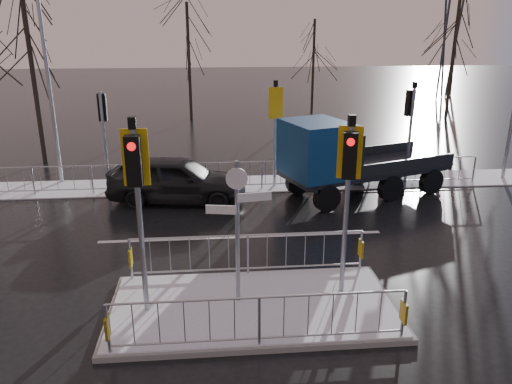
{
  "coord_description": "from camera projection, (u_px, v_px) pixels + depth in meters",
  "views": [
    {
      "loc": [
        -0.76,
        -9.15,
        5.78
      ],
      "look_at": [
        0.29,
        2.45,
        1.8
      ],
      "focal_mm": 35.0,
      "sensor_mm": 36.0,
      "label": 1
    }
  ],
  "objects": [
    {
      "name": "ground",
      "position": [
        253.0,
        310.0,
        10.55
      ],
      "size": [
        120.0,
        120.0,
        0.0
      ],
      "primitive_type": "plane",
      "color": "black",
      "rests_on": "ground"
    },
    {
      "name": "snow_verge",
      "position": [
        234.0,
        184.0,
        18.65
      ],
      "size": [
        30.0,
        2.0,
        0.04
      ],
      "primitive_type": "cube",
      "color": "white",
      "rests_on": "ground"
    },
    {
      "name": "lane_markings",
      "position": [
        254.0,
        319.0,
        10.24
      ],
      "size": [
        8.0,
        11.38,
        0.01
      ],
      "color": "silver",
      "rests_on": "ground"
    },
    {
      "name": "traffic_island",
      "position": [
        252.0,
        294.0,
        10.44
      ],
      "size": [
        6.0,
        3.04,
        4.15
      ],
      "color": "slate",
      "rests_on": "ground"
    },
    {
      "name": "far_kerb_fixtures",
      "position": [
        242.0,
        162.0,
        17.88
      ],
      "size": [
        18.0,
        0.65,
        3.83
      ],
      "color": "#979DA5",
      "rests_on": "ground"
    },
    {
      "name": "car_far_lane",
      "position": [
        177.0,
        179.0,
        16.72
      ],
      "size": [
        4.8,
        2.48,
        1.56
      ],
      "primitive_type": "imported",
      "rotation": [
        0.0,
        0.0,
        1.43
      ],
      "color": "black",
      "rests_on": "ground"
    },
    {
      "name": "flatbed_truck",
      "position": [
        337.0,
        157.0,
        16.76
      ],
      "size": [
        6.31,
        4.0,
        2.75
      ],
      "color": "black",
      "rests_on": "ground"
    },
    {
      "name": "tree_near_b",
      "position": [
        28.0,
        39.0,
        19.99
      ],
      "size": [
        4.0,
        4.0,
        7.55
      ],
      "color": "black",
      "rests_on": "ground"
    },
    {
      "name": "tree_far_a",
      "position": [
        188.0,
        39.0,
        29.56
      ],
      "size": [
        3.75,
        3.75,
        7.08
      ],
      "color": "black",
      "rests_on": "ground"
    },
    {
      "name": "tree_far_b",
      "position": [
        314.0,
        48.0,
        32.33
      ],
      "size": [
        3.25,
        3.25,
        6.14
      ],
      "color": "black",
      "rests_on": "ground"
    },
    {
      "name": "tree_far_c",
      "position": [
        456.0,
        33.0,
        29.87
      ],
      "size": [
        4.0,
        4.0,
        7.55
      ],
      "color": "black",
      "rests_on": "ground"
    },
    {
      "name": "street_lamp_left",
      "position": [
        48.0,
        61.0,
        17.51
      ],
      "size": [
        1.25,
        0.18,
        8.2
      ],
      "color": "#979DA5",
      "rests_on": "ground"
    }
  ]
}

